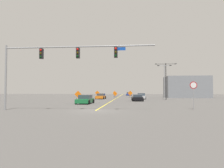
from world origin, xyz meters
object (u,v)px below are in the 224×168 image
traffic_signal_assembly (59,58)px  car_silver_far (141,96)px  construction_sign_right_shoulder (130,93)px  stop_sign (194,90)px  construction_sign_median_near (97,93)px  construction_sign_median_far (115,93)px  car_orange_mid (101,96)px  car_black_passing (137,98)px  street_lamp_mid_left (164,79)px  car_blue_near (129,94)px  car_green_distant (85,100)px  construction_sign_left_lane (78,95)px  construction_sign_right_lane (115,94)px  street_lamp_mid_right (166,78)px

traffic_signal_assembly → car_silver_far: bearing=69.4°
construction_sign_right_shoulder → stop_sign: bearing=-78.7°
construction_sign_median_near → construction_sign_median_far: size_ratio=1.03×
construction_sign_right_shoulder → car_orange_mid: bearing=-133.0°
construction_sign_right_shoulder → construction_sign_median_far: bearing=117.6°
car_black_passing → stop_sign: bearing=-72.4°
stop_sign → car_black_passing: stop_sign is taller
street_lamp_mid_left → car_blue_near: bearing=102.0°
car_green_distant → street_lamp_mid_left: bearing=40.7°
construction_sign_left_lane → construction_sign_right_lane: bearing=64.0°
car_black_passing → construction_sign_right_shoulder: bearing=94.5°
construction_sign_right_shoulder → construction_sign_left_lane: size_ratio=1.00×
street_lamp_mid_right → construction_sign_right_shoulder: 13.23m
car_silver_far → car_orange_mid: 9.63m
construction_sign_right_lane → car_orange_mid: construction_sign_right_lane is taller
street_lamp_mid_right → car_orange_mid: bearing=170.7°
traffic_signal_assembly → street_lamp_mid_left: bearing=56.7°
street_lamp_mid_left → construction_sign_median_near: bearing=137.8°
car_black_passing → car_silver_far: bearing=81.2°
street_lamp_mid_right → car_green_distant: street_lamp_mid_right is taller
street_lamp_mid_right → construction_sign_median_near: bearing=142.4°
construction_sign_left_lane → car_black_passing: size_ratio=0.50×
traffic_signal_assembly → car_orange_mid: traffic_signal_assembly is taller
street_lamp_mid_left → car_black_passing: (-5.90, -3.99, -3.82)m
street_lamp_mid_left → construction_sign_right_shoulder: 14.24m
car_black_passing → car_green_distant: car_green_distant is taller
construction_sign_median_far → construction_sign_left_lane: bearing=-99.7°
street_lamp_mid_left → car_blue_near: size_ratio=1.94×
street_lamp_mid_left → construction_sign_left_lane: size_ratio=3.77×
car_silver_far → car_blue_near: size_ratio=1.09×
street_lamp_mid_left → car_silver_far: (-4.61, 4.40, -3.79)m
street_lamp_mid_right → car_black_passing: street_lamp_mid_right is taller
car_blue_near → construction_sign_left_lane: bearing=-102.7°
car_silver_far → car_black_passing: (-1.29, -8.39, -0.03)m
construction_sign_left_lane → car_silver_far: construction_sign_left_lane is taller
stop_sign → construction_sign_left_lane: size_ratio=1.48×
street_lamp_mid_right → car_blue_near: 34.77m
car_silver_far → construction_sign_median_near: bearing=138.3°
car_blue_near → car_green_distant: (-6.68, -47.60, -0.00)m
construction_sign_median_near → construction_sign_right_lane: (6.06, -9.45, -0.10)m
construction_sign_right_shoulder → car_orange_mid: construction_sign_right_shoulder is taller
stop_sign → street_lamp_mid_left: street_lamp_mid_left is taller
construction_sign_median_near → construction_sign_right_shoulder: size_ratio=1.01×
street_lamp_mid_left → construction_sign_right_lane: 12.86m
street_lamp_mid_right → car_green_distant: (-14.87, -14.08, -4.25)m
car_silver_far → car_orange_mid: car_silver_far is taller
stop_sign → street_lamp_mid_right: size_ratio=0.36×
construction_sign_left_lane → construction_sign_right_shoulder: bearing=61.9°
construction_sign_right_lane → car_green_distant: 18.48m
construction_sign_left_lane → car_green_distant: 6.47m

